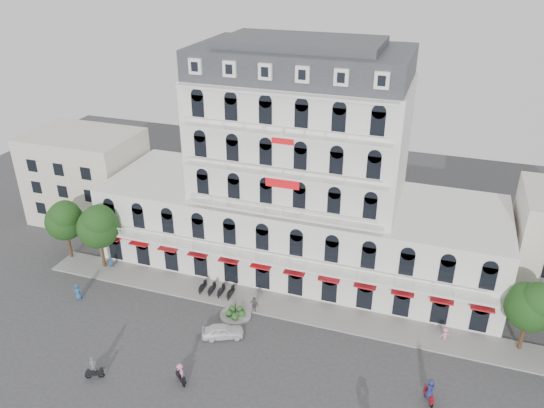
% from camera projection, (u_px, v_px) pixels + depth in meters
% --- Properties ---
extents(ground, '(120.00, 120.00, 0.00)m').
position_uv_depth(ground, '(241.00, 363.00, 48.08)').
color(ground, '#38383A').
rests_on(ground, ground).
extents(sidewalk, '(53.00, 4.00, 0.16)m').
position_uv_depth(sidewalk, '(273.00, 304.00, 55.67)').
color(sidewalk, gray).
rests_on(sidewalk, ground).
extents(main_building, '(45.00, 15.00, 25.80)m').
position_uv_depth(main_building, '(299.00, 185.00, 58.89)').
color(main_building, silver).
rests_on(main_building, ground).
extents(flank_building_west, '(14.00, 10.00, 12.00)m').
position_uv_depth(flank_building_west, '(87.00, 176.00, 70.97)').
color(flank_building_west, beige).
rests_on(flank_building_west, ground).
extents(traffic_island, '(3.20, 3.20, 1.60)m').
position_uv_depth(traffic_island, '(236.00, 314.00, 53.91)').
color(traffic_island, gray).
rests_on(traffic_island, ground).
extents(parked_scooter_row, '(4.40, 1.80, 1.10)m').
position_uv_depth(parked_scooter_row, '(217.00, 294.00, 57.36)').
color(parked_scooter_row, black).
rests_on(parked_scooter_row, ground).
extents(tree_west_outer, '(4.50, 4.48, 7.76)m').
position_uv_depth(tree_west_outer, '(65.00, 219.00, 61.60)').
color(tree_west_outer, '#382314').
rests_on(tree_west_outer, ground).
extents(tree_west_inner, '(4.76, 4.76, 8.25)m').
position_uv_depth(tree_west_inner, '(98.00, 225.00, 59.59)').
color(tree_west_inner, '#382314').
rests_on(tree_west_inner, ground).
extents(tree_east_inner, '(4.40, 4.37, 7.57)m').
position_uv_depth(tree_east_inner, '(531.00, 304.00, 47.31)').
color(tree_east_inner, '#382314').
rests_on(tree_east_inner, ground).
extents(parked_car, '(4.34, 3.13, 1.37)m').
position_uv_depth(parked_car, '(223.00, 331.00, 50.93)').
color(parked_car, white).
rests_on(parked_car, ground).
extents(rider_west, '(1.60, 0.93, 2.30)m').
position_uv_depth(rider_west, '(93.00, 369.00, 45.95)').
color(rider_west, black).
rests_on(rider_west, ground).
extents(rider_east, '(1.00, 1.57, 2.37)m').
position_uv_depth(rider_east, '(430.00, 391.00, 43.48)').
color(rider_east, maroon).
rests_on(rider_east, ground).
extents(rider_center, '(1.39, 1.23, 2.04)m').
position_uv_depth(rider_center, '(180.00, 373.00, 45.47)').
color(rider_center, black).
rests_on(rider_center, ground).
extents(pedestrian_left, '(1.05, 0.84, 1.86)m').
position_uv_depth(pedestrian_left, '(78.00, 292.00, 56.24)').
color(pedestrian_left, '#29507C').
rests_on(pedestrian_left, ground).
extents(pedestrian_mid, '(1.18, 0.71, 1.87)m').
position_uv_depth(pedestrian_mid, '(254.00, 305.00, 54.17)').
color(pedestrian_mid, '#4E4D54').
rests_on(pedestrian_mid, ground).
extents(pedestrian_right, '(1.16, 0.99, 1.56)m').
position_uv_depth(pedestrian_right, '(445.00, 335.00, 50.31)').
color(pedestrian_right, pink).
rests_on(pedestrian_right, ground).
extents(pedestrian_far, '(0.67, 0.65, 1.55)m').
position_uv_depth(pedestrian_far, '(111.00, 263.00, 61.53)').
color(pedestrian_far, navy).
rests_on(pedestrian_far, ground).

